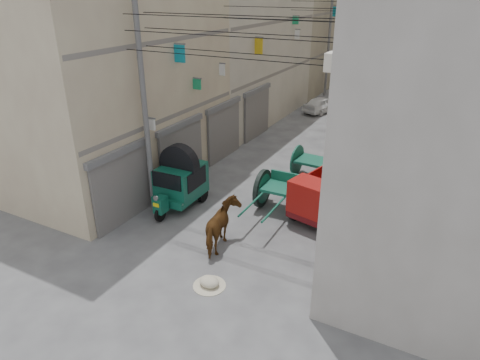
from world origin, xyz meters
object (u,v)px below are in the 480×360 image
Objects in this scene: tonga_cart at (279,191)px; distant_car_grey at (381,92)px; auto_rickshaw at (180,179)px; horse at (222,226)px; mini_truck at (320,198)px; second_cart at (313,162)px; feed_sack at (209,282)px; distant_car_white at (322,104)px; distant_car_green at (389,70)px.

distant_car_grey is at bearing 89.26° from tonga_cart.
horse is (3.01, -1.87, -0.35)m from auto_rickshaw.
mini_truck is 1.78× the size of horse.
mini_truck is 3.80m from second_cart.
second_cart reaches higher than feed_sack.
distant_car_white is at bearing -96.08° from horse.
distant_car_green is at bearing -102.35° from horse.
auto_rickshaw is 1.46× the size of horse.
tonga_cart is 1.06× the size of distant_car_white.
distant_car_green is at bearing 92.37° from feed_sack.
second_cart is (-1.49, 3.49, -0.09)m from mini_truck.
feed_sack is at bearing 73.11° from distant_car_green.
auto_rickshaw is at bearing -150.64° from mini_truck.
tonga_cart is 20.32m from distant_car_grey.
mini_truck reaches higher than feed_sack.
mini_truck is 1.06× the size of distant_car_white.
auto_rickshaw is at bearing -158.42° from tonga_cart.
auto_rickshaw is 1.65× the size of second_cart.
feed_sack is 20.28m from distant_car_white.
tonga_cart is 30.31m from distant_car_green.
auto_rickshaw is at bearing -45.58° from horse.
horse reaches higher than second_cart.
feed_sack is (-1.55, -5.41, -0.71)m from mini_truck.
mini_truck is 5.60× the size of feed_sack.
tonga_cart is 5.40m from feed_sack.
feed_sack is 25.68m from distant_car_grey.
mini_truck is at bearing 73.98° from feed_sack.
tonga_cart is 1.64m from mini_truck.
auto_rickshaw reaches higher than tonga_cart.
horse is 23.70m from distant_car_grey.
tonga_cart is 1.01× the size of distant_car_grey.
distant_car_green is at bearing 84.13° from auto_rickshaw.
feed_sack is 0.32× the size of horse.
horse is 33.67m from distant_car_green.
horse is 18.23m from distant_car_white.
mini_truck reaches higher than distant_car_grey.
distant_car_white is 15.68m from distant_car_green.
tonga_cart is at bearing 120.10° from distant_car_white.
second_cart is 2.79× the size of feed_sack.
auto_rickshaw is 0.82× the size of tonga_cart.
mini_truck is at bearing -79.69° from distant_car_grey.
distant_car_white reaches higher than feed_sack.
mini_truck is at bearing 14.70° from auto_rickshaw.
distant_car_grey is (-1.75, 20.26, -0.30)m from mini_truck.
auto_rickshaw is at bearing 133.85° from feed_sack.
auto_rickshaw reaches higher than feed_sack.
distant_car_grey is at bearing -98.78° from distant_car_white.
second_cart is at bearing -83.75° from distant_car_grey.
mini_truck is 5.68m from feed_sack.
horse reaches higher than feed_sack.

